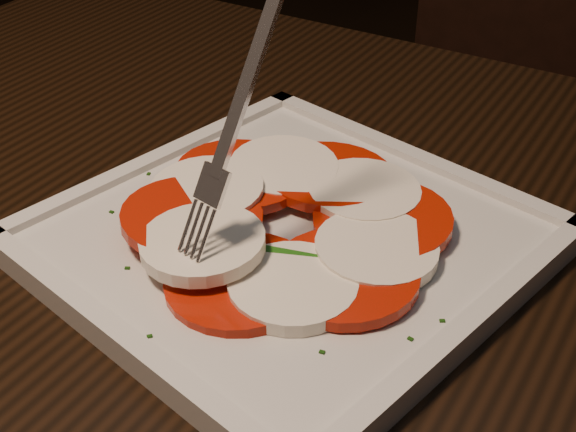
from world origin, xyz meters
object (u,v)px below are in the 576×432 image
at_px(table, 319,348).
at_px(plate, 288,241).
at_px(chair, 528,83).
at_px(fork, 253,102).

height_order(table, plate, plate).
height_order(chair, plate, chair).
bearing_deg(table, fork, -130.33).
xyz_separation_m(table, chair, (-0.15, 0.83, -0.12)).
relative_size(table, chair, 1.37).
xyz_separation_m(plate, fork, (-0.01, -0.02, 0.12)).
distance_m(table, chair, 0.85).
bearing_deg(plate, table, 34.65).
xyz_separation_m(table, plate, (-0.02, -0.01, 0.11)).
height_order(table, chair, chair).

